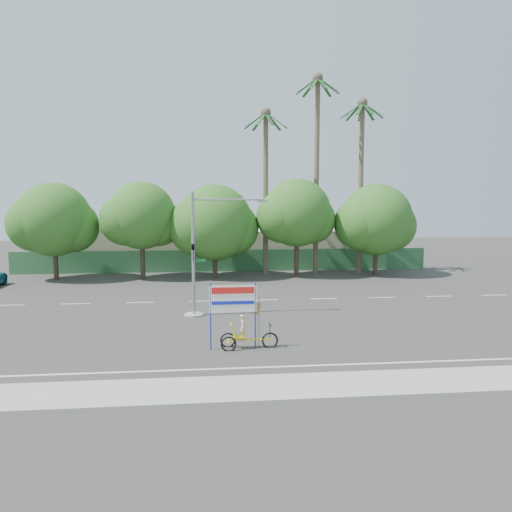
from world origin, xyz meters
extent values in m
plane|color=#33302D|center=(0.00, 0.00, 0.00)|extent=(120.00, 120.00, 0.00)
cube|color=gray|center=(0.00, -7.50, 0.06)|extent=(50.00, 2.40, 0.12)
cube|color=#336B3D|center=(0.00, 21.50, 1.00)|extent=(38.00, 0.08, 2.00)
cube|color=beige|center=(-10.00, 26.00, 2.00)|extent=(12.00, 8.00, 4.00)
cube|color=beige|center=(8.00, 26.00, 1.80)|extent=(14.00, 8.00, 3.60)
cylinder|color=#473828|center=(-14.00, 18.00, 1.76)|extent=(0.40, 0.40, 3.52)
sphere|color=#204E17|center=(-14.00, 18.00, 4.96)|extent=(6.00, 6.00, 6.00)
sphere|color=#204E17|center=(-12.65, 18.30, 4.40)|extent=(4.32, 4.32, 4.32)
sphere|color=#204E17|center=(-15.35, 17.75, 4.64)|extent=(4.56, 4.56, 4.56)
cylinder|color=#473828|center=(-7.00, 18.00, 1.87)|extent=(0.40, 0.40, 3.74)
sphere|color=#204E17|center=(-7.00, 18.00, 5.27)|extent=(5.60, 5.60, 5.60)
sphere|color=#204E17|center=(-5.74, 18.30, 4.68)|extent=(4.03, 4.03, 4.03)
sphere|color=#204E17|center=(-8.26, 17.75, 4.93)|extent=(4.26, 4.26, 4.26)
cylinder|color=#473828|center=(-1.00, 18.00, 1.65)|extent=(0.40, 0.40, 3.30)
sphere|color=#204E17|center=(-1.00, 18.00, 4.65)|extent=(6.40, 6.40, 6.40)
sphere|color=#204E17|center=(0.44, 18.30, 4.12)|extent=(4.61, 4.61, 4.61)
sphere|color=#204E17|center=(-2.44, 17.75, 4.35)|extent=(4.86, 4.86, 4.86)
cylinder|color=#473828|center=(6.00, 18.00, 1.94)|extent=(0.40, 0.40, 3.87)
sphere|color=#204E17|center=(6.00, 18.00, 5.46)|extent=(5.80, 5.80, 5.80)
sphere|color=#204E17|center=(7.30, 18.30, 4.84)|extent=(4.18, 4.18, 4.18)
sphere|color=#204E17|center=(4.70, 17.75, 5.10)|extent=(4.41, 4.41, 4.41)
cylinder|color=#473828|center=(13.00, 18.00, 1.72)|extent=(0.40, 0.40, 3.43)
sphere|color=#204E17|center=(13.00, 18.00, 4.84)|extent=(6.20, 6.20, 6.20)
sphere|color=#204E17|center=(14.39, 18.30, 4.29)|extent=(4.46, 4.46, 4.46)
sphere|color=#204E17|center=(11.61, 17.75, 4.52)|extent=(4.71, 4.71, 4.71)
cylinder|color=#70604C|center=(8.00, 19.50, 8.50)|extent=(0.44, 0.44, 17.00)
sphere|color=#70604C|center=(8.00, 19.50, 17.00)|extent=(0.90, 0.90, 0.90)
cube|color=#1C4C21|center=(8.94, 19.50, 16.34)|extent=(1.91, 0.28, 1.36)
cube|color=#1C4C21|center=(8.72, 20.11, 16.34)|extent=(1.65, 1.44, 1.36)
cube|color=#1C4C21|center=(8.16, 20.43, 16.34)|extent=(0.61, 1.93, 1.36)
cube|color=#1C4C21|center=(7.53, 20.32, 16.34)|extent=(1.20, 1.80, 1.36)
cube|color=#1C4C21|center=(7.11, 19.82, 16.34)|extent=(1.89, 0.92, 1.36)
cube|color=#1C4C21|center=(7.11, 19.18, 16.34)|extent=(1.89, 0.92, 1.36)
cube|color=#1C4C21|center=(7.53, 18.68, 16.34)|extent=(1.20, 1.80, 1.36)
cube|color=#1C4C21|center=(8.16, 18.57, 16.34)|extent=(0.61, 1.93, 1.36)
cube|color=#1C4C21|center=(8.72, 18.89, 16.34)|extent=(1.65, 1.44, 1.36)
cylinder|color=#70604C|center=(12.00, 19.50, 7.50)|extent=(0.44, 0.44, 15.00)
sphere|color=#70604C|center=(12.00, 19.50, 15.00)|extent=(0.90, 0.90, 0.90)
cube|color=#1C4C21|center=(12.94, 19.50, 14.34)|extent=(1.91, 0.28, 1.36)
cube|color=#1C4C21|center=(12.72, 20.11, 14.34)|extent=(1.65, 1.44, 1.36)
cube|color=#1C4C21|center=(12.16, 20.43, 14.34)|extent=(0.61, 1.93, 1.36)
cube|color=#1C4C21|center=(11.53, 20.32, 14.34)|extent=(1.20, 1.80, 1.36)
cube|color=#1C4C21|center=(11.11, 19.82, 14.34)|extent=(1.89, 0.92, 1.36)
cube|color=#1C4C21|center=(11.11, 19.18, 14.34)|extent=(1.89, 0.92, 1.36)
cube|color=#1C4C21|center=(11.53, 18.68, 14.34)|extent=(1.20, 1.80, 1.36)
cube|color=#1C4C21|center=(12.16, 18.57, 14.34)|extent=(0.61, 1.93, 1.36)
cube|color=#1C4C21|center=(12.72, 18.89, 14.34)|extent=(1.65, 1.44, 1.36)
cylinder|color=#70604C|center=(3.50, 19.50, 7.00)|extent=(0.44, 0.44, 14.00)
sphere|color=#70604C|center=(3.50, 19.50, 14.00)|extent=(0.90, 0.90, 0.90)
cube|color=#1C4C21|center=(4.44, 19.50, 13.34)|extent=(1.91, 0.28, 1.36)
cube|color=#1C4C21|center=(4.22, 20.11, 13.34)|extent=(1.65, 1.44, 1.36)
cube|color=#1C4C21|center=(3.66, 20.43, 13.34)|extent=(0.61, 1.93, 1.36)
cube|color=#1C4C21|center=(3.03, 20.32, 13.34)|extent=(1.20, 1.80, 1.36)
cube|color=#1C4C21|center=(2.61, 19.82, 13.34)|extent=(1.89, 0.92, 1.36)
cube|color=#1C4C21|center=(2.61, 19.18, 13.34)|extent=(1.89, 0.92, 1.36)
cube|color=#1C4C21|center=(3.03, 18.68, 13.34)|extent=(1.20, 1.80, 1.36)
cube|color=#1C4C21|center=(3.66, 18.57, 13.34)|extent=(0.61, 1.93, 1.36)
cube|color=#1C4C21|center=(4.22, 18.89, 13.34)|extent=(1.65, 1.44, 1.36)
cylinder|color=gray|center=(-2.50, 4.00, 0.05)|extent=(1.10, 1.10, 0.10)
cylinder|color=gray|center=(-2.50, 4.00, 3.50)|extent=(0.18, 0.18, 7.00)
cylinder|color=gray|center=(-0.50, 4.00, 6.55)|extent=(4.00, 0.10, 0.10)
cube|color=gray|center=(1.40, 4.00, 6.45)|extent=(0.55, 0.20, 0.12)
imported|color=black|center=(-2.50, 3.78, 3.60)|extent=(0.16, 0.20, 1.00)
cube|color=#14662D|center=(-2.15, 4.00, 3.15)|extent=(0.70, 0.04, 0.18)
torus|color=black|center=(0.98, -2.60, 0.33)|extent=(0.74, 0.09, 0.74)
torus|color=black|center=(-0.88, -2.30, 0.31)|extent=(0.69, 0.08, 0.69)
torus|color=black|center=(-0.87, -2.91, 0.31)|extent=(0.69, 0.08, 0.69)
cube|color=yellow|center=(0.05, -2.60, 0.39)|extent=(1.85, 0.07, 0.07)
cube|color=yellow|center=(-0.88, -2.60, 0.33)|extent=(0.07, 0.65, 0.05)
cube|color=yellow|center=(-0.38, -2.60, 0.54)|extent=(0.55, 0.46, 0.07)
cube|color=yellow|center=(-0.68, -2.60, 0.85)|extent=(0.25, 0.46, 0.59)
cylinder|color=black|center=(0.98, -2.60, 0.76)|extent=(0.03, 0.03, 0.60)
cube|color=black|center=(0.98, -2.60, 1.06)|extent=(0.05, 0.49, 0.04)
imported|color=#CCB284|center=(-0.22, -2.60, 0.96)|extent=(0.28, 0.43, 1.18)
cylinder|color=#1826BA|center=(-1.64, -2.61, 1.47)|extent=(0.06, 0.06, 2.94)
cylinder|color=#1826BA|center=(0.32, -2.60, 1.47)|extent=(0.06, 0.06, 2.94)
cube|color=white|center=(-0.66, -2.60, 2.23)|extent=(2.07, 0.06, 1.20)
cube|color=red|center=(-0.66, -2.64, 2.61)|extent=(1.85, 0.02, 0.28)
cube|color=#1826BA|center=(-0.66, -2.64, 2.07)|extent=(1.85, 0.02, 0.15)
cylinder|color=black|center=(0.49, -2.60, 1.14)|extent=(0.02, 0.02, 2.29)
cube|color=red|center=(0.11, -2.60, 1.85)|extent=(0.97, 0.03, 0.71)
camera|label=1|loc=(-1.87, -23.96, 6.51)|focal=35.00mm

